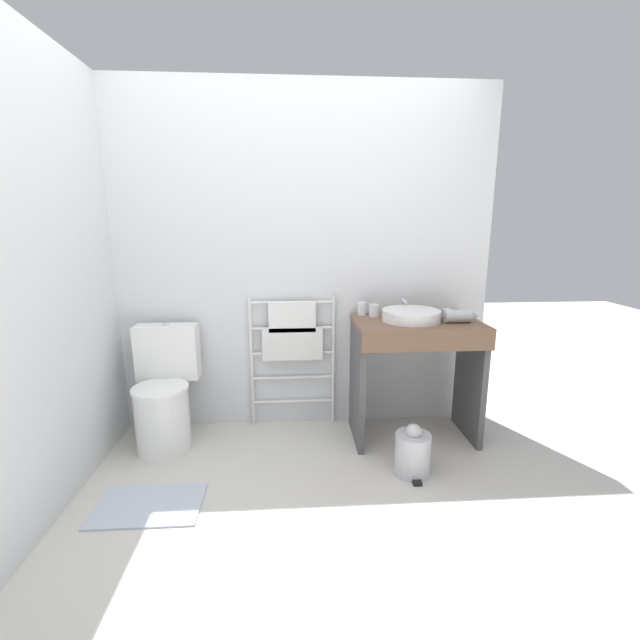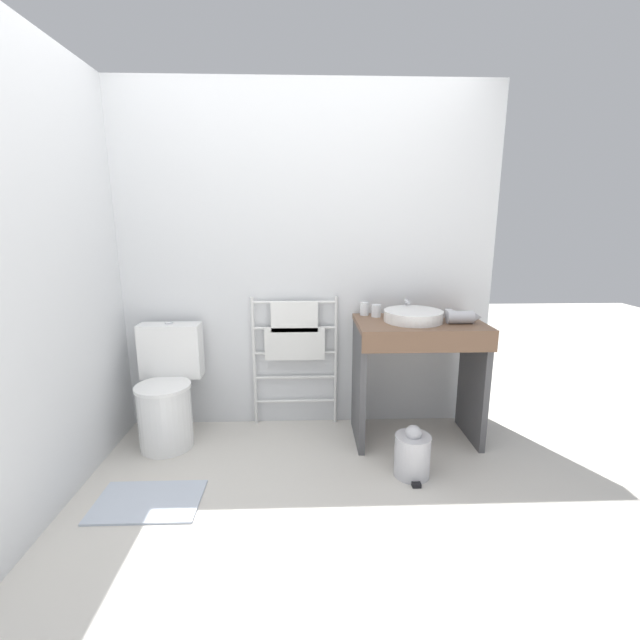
{
  "view_description": "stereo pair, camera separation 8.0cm",
  "coord_description": "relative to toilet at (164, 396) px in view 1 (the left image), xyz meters",
  "views": [
    {
      "loc": [
        -0.05,
        -1.72,
        1.48
      ],
      "look_at": [
        0.12,
        0.73,
        0.92
      ],
      "focal_mm": 24.0,
      "sensor_mm": 36.0,
      "label": 1
    },
    {
      "loc": [
        0.03,
        -1.72,
        1.48
      ],
      "look_at": [
        0.12,
        0.73,
        0.92
      ],
      "focal_mm": 24.0,
      "sensor_mm": 36.0,
      "label": 2
    }
  ],
  "objects": [
    {
      "name": "bath_mat",
      "position": [
        0.08,
        -0.67,
        -0.34
      ],
      "size": [
        0.56,
        0.36,
        0.01
      ],
      "primitive_type": "cube",
      "color": "#B2BCCC",
      "rests_on": "ground_plane"
    },
    {
      "name": "sink_basin",
      "position": [
        1.65,
        -0.01,
        0.54
      ],
      "size": [
        0.39,
        0.39,
        0.07
      ],
      "color": "white",
      "rests_on": "vanity_counter"
    },
    {
      "name": "cup_near_wall",
      "position": [
        1.36,
        0.19,
        0.54
      ],
      "size": [
        0.06,
        0.06,
        0.09
      ],
      "color": "white",
      "rests_on": "vanity_counter"
    },
    {
      "name": "hair_dryer",
      "position": [
        1.95,
        -0.07,
        0.54
      ],
      "size": [
        0.23,
        0.18,
        0.08
      ],
      "color": "#B7B7BC",
      "rests_on": "vanity_counter"
    },
    {
      "name": "trash_bin",
      "position": [
        1.57,
        -0.47,
        -0.21
      ],
      "size": [
        0.21,
        0.25,
        0.32
      ],
      "color": "#B7B7BC",
      "rests_on": "ground_plane"
    },
    {
      "name": "ground_plane",
      "position": [
        0.91,
        -1.02,
        -0.34
      ],
      "size": [
        12.0,
        12.0,
        0.0
      ],
      "primitive_type": "plane",
      "color": "beige"
    },
    {
      "name": "wall_side",
      "position": [
        -0.41,
        -0.37,
        0.86
      ],
      "size": [
        0.12,
        1.94,
        2.4
      ],
      "primitive_type": "cube",
      "color": "silver",
      "rests_on": "ground_plane"
    },
    {
      "name": "cup_near_edge",
      "position": [
        1.43,
        0.14,
        0.54
      ],
      "size": [
        0.06,
        0.06,
        0.09
      ],
      "color": "white",
      "rests_on": "vanity_counter"
    },
    {
      "name": "toilet",
      "position": [
        0.0,
        0.0,
        0.0
      ],
      "size": [
        0.42,
        0.49,
        0.81
      ],
      "color": "white",
      "rests_on": "ground_plane"
    },
    {
      "name": "vanity_counter",
      "position": [
        1.69,
        -0.02,
        0.21
      ],
      "size": [
        0.83,
        0.54,
        0.84
      ],
      "color": "brown",
      "rests_on": "ground_plane"
    },
    {
      "name": "wall_back",
      "position": [
        0.91,
        0.34,
        0.86
      ],
      "size": [
        2.75,
        0.12,
        2.4
      ],
      "primitive_type": "cube",
      "color": "silver",
      "rests_on": "ground_plane"
    },
    {
      "name": "faucet",
      "position": [
        1.65,
        0.2,
        0.57
      ],
      "size": [
        0.02,
        0.1,
        0.11
      ],
      "color": "silver",
      "rests_on": "vanity_counter"
    },
    {
      "name": "towel_radiator",
      "position": [
        0.86,
        0.23,
        0.32
      ],
      "size": [
        0.62,
        0.06,
        0.96
      ],
      "color": "silver",
      "rests_on": "ground_plane"
    }
  ]
}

